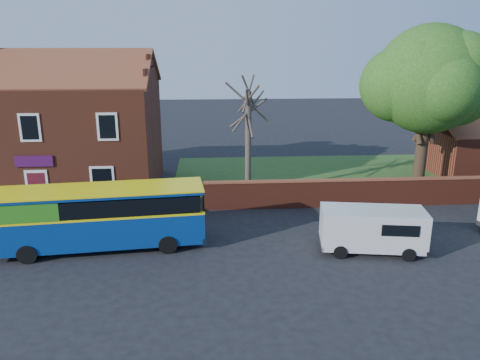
{
  "coord_description": "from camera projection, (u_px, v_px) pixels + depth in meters",
  "views": [
    {
      "loc": [
        2.34,
        -17.43,
        8.85
      ],
      "look_at": [
        3.86,
        5.0,
        2.25
      ],
      "focal_mm": 35.0,
      "sensor_mm": 36.0,
      "label": 1
    }
  ],
  "objects": [
    {
      "name": "bare_tree",
      "position": [
        248.0,
        139.0,
        27.27
      ],
      "size": [
        2.55,
        3.03,
        6.79
      ],
      "color": "#4C4238",
      "rests_on": "ground"
    },
    {
      "name": "pavement",
      "position": [
        29.0,
        221.0,
        24.06
      ],
      "size": [
        18.0,
        3.5,
        0.12
      ],
      "primitive_type": "cube",
      "color": "gray",
      "rests_on": "ground"
    },
    {
      "name": "ground",
      "position": [
        154.0,
        269.0,
        19.03
      ],
      "size": [
        120.0,
        120.0,
        0.0
      ],
      "primitive_type": "plane",
      "color": "black",
      "rests_on": "ground"
    },
    {
      "name": "boundary_wall",
      "position": [
        399.0,
        191.0,
        26.34
      ],
      "size": [
        22.0,
        0.38,
        1.6
      ],
      "color": "maroon",
      "rests_on": "ground"
    },
    {
      "name": "bus",
      "position": [
        93.0,
        215.0,
        20.55
      ],
      "size": [
        9.29,
        3.22,
        2.78
      ],
      "rotation": [
        0.0,
        0.0,
        0.1
      ],
      "color": "navy",
      "rests_on": "ground"
    },
    {
      "name": "shop_building",
      "position": [
        56.0,
        135.0,
        28.62
      ],
      "size": [
        12.3,
        8.13,
        10.5
      ],
      "color": "brown",
      "rests_on": "ground"
    },
    {
      "name": "grass_strip",
      "position": [
        364.0,
        176.0,
        32.31
      ],
      "size": [
        26.0,
        12.0,
        0.04
      ],
      "primitive_type": "cube",
      "color": "#426B28",
      "rests_on": "ground"
    },
    {
      "name": "kerb",
      "position": [
        15.0,
        234.0,
        22.38
      ],
      "size": [
        18.0,
        0.15,
        0.14
      ],
      "primitive_type": "cube",
      "color": "slate",
      "rests_on": "ground"
    },
    {
      "name": "van_near",
      "position": [
        373.0,
        228.0,
        20.38
      ],
      "size": [
        4.66,
        2.45,
        1.95
      ],
      "rotation": [
        0.0,
        0.0,
        -0.16
      ],
      "color": "silver",
      "rests_on": "ground"
    },
    {
      "name": "large_tree",
      "position": [
        429.0,
        83.0,
        28.2
      ],
      "size": [
        8.21,
        6.5,
        10.02
      ],
      "color": "black",
      "rests_on": "ground"
    }
  ]
}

